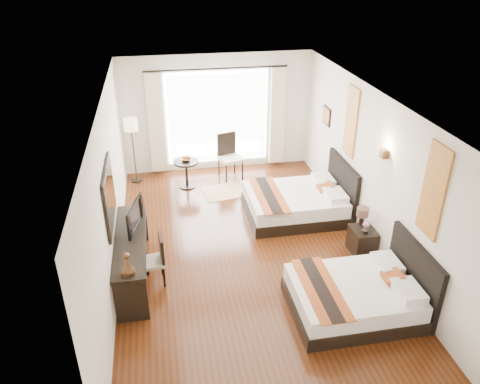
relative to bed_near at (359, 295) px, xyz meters
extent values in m
cube|color=#3D180B|center=(-1.35, 1.79, -0.28)|extent=(4.50, 7.50, 0.01)
cube|color=white|center=(-1.35, 1.79, 2.51)|extent=(4.50, 7.50, 0.02)
cube|color=silver|center=(0.89, 1.79, 1.12)|extent=(0.01, 7.50, 2.80)
cube|color=silver|center=(-3.60, 1.79, 1.12)|extent=(0.01, 7.50, 2.80)
cube|color=silver|center=(-1.35, 5.53, 1.12)|extent=(4.50, 0.01, 2.80)
cube|color=silver|center=(-1.35, -1.96, 1.12)|extent=(4.50, 0.01, 2.80)
cube|color=white|center=(-1.35, 5.52, 1.02)|extent=(2.40, 0.02, 2.20)
cube|color=white|center=(-1.35, 5.46, 1.02)|extent=(2.30, 0.02, 2.10)
cube|color=beige|center=(-2.80, 5.42, 1.00)|extent=(0.35, 0.14, 2.35)
cube|color=beige|center=(0.10, 5.42, 1.00)|extent=(0.35, 0.14, 2.35)
cube|color=maroon|center=(0.88, 0.00, 1.67)|extent=(0.03, 0.50, 1.35)
cube|color=maroon|center=(0.88, 2.91, 1.67)|extent=(0.03, 0.50, 1.35)
cube|color=#4B311B|center=(0.84, 1.42, 1.64)|extent=(0.10, 0.14, 0.14)
cube|color=black|center=(-3.57, 1.44, 1.27)|extent=(0.04, 1.25, 0.95)
cube|color=white|center=(-3.55, 1.44, 1.27)|extent=(0.01, 1.12, 0.82)
cube|color=black|center=(-0.10, 0.00, -0.17)|extent=(1.82, 1.42, 0.22)
cube|color=white|center=(-0.10, 0.00, 0.08)|extent=(1.76, 1.38, 0.27)
cube|color=black|center=(0.85, 0.00, 0.25)|extent=(0.08, 1.42, 1.06)
cube|color=#993318|center=(-0.61, 0.00, 0.22)|extent=(0.49, 1.48, 0.02)
cube|color=black|center=(-0.16, 2.91, -0.16)|extent=(1.92, 1.50, 0.23)
cube|color=white|center=(-0.16, 2.91, 0.10)|extent=(1.86, 1.46, 0.28)
cube|color=black|center=(0.85, 2.91, 0.29)|extent=(0.08, 1.50, 1.13)
cube|color=#993318|center=(-0.70, 2.91, 0.25)|extent=(0.52, 1.56, 0.02)
cube|color=black|center=(0.68, 1.42, -0.04)|extent=(0.40, 0.49, 0.48)
cylinder|color=black|center=(0.68, 1.56, 0.31)|extent=(0.09, 0.09, 0.18)
cylinder|color=#3A251C|center=(0.68, 1.56, 0.48)|extent=(0.21, 0.21, 0.16)
imported|color=black|center=(0.65, 1.31, 0.28)|extent=(0.12, 0.12, 0.12)
cube|color=black|center=(-3.34, 1.44, 0.10)|extent=(0.50, 2.20, 0.76)
imported|color=black|center=(-3.32, 1.76, 0.71)|extent=(0.31, 0.80, 0.46)
cube|color=beige|center=(-3.04, 1.23, 0.12)|extent=(0.43, 0.43, 0.05)
cube|color=black|center=(-2.86, 1.24, 0.36)|extent=(0.08, 0.37, 0.44)
cylinder|color=black|center=(-3.35, 5.10, -0.26)|extent=(0.23, 0.23, 0.03)
cylinder|color=#4B311B|center=(-3.35, 5.10, 0.40)|extent=(0.03, 0.03, 1.31)
cylinder|color=#F1E5BD|center=(-3.35, 5.10, 1.13)|extent=(0.31, 0.31, 0.27)
cylinder|color=black|center=(-2.21, 4.58, 0.05)|extent=(0.56, 0.56, 0.65)
imported|color=#4B331A|center=(-2.21, 4.60, 0.40)|extent=(0.30, 0.30, 0.06)
cube|color=beige|center=(-1.15, 4.88, 0.22)|extent=(0.62, 0.62, 0.07)
cube|color=black|center=(-1.21, 5.09, 0.52)|extent=(0.46, 0.19, 0.55)
cube|color=tan|center=(-1.31, 4.19, -0.27)|extent=(1.24, 0.93, 0.01)
camera|label=1|loc=(-2.74, -5.08, 4.63)|focal=35.00mm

